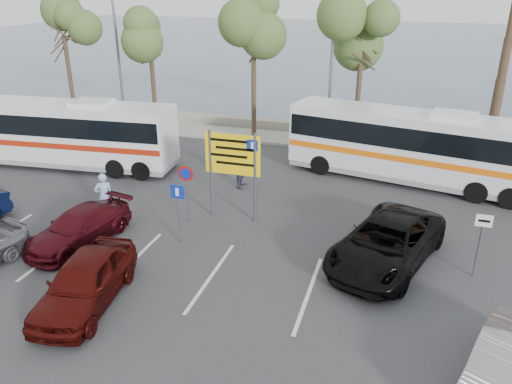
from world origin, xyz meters
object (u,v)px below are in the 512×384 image
(pedestrian_near, at_px, (104,196))
(pedestrian_far, at_px, (244,168))
(car_silver_b, at_px, (507,367))
(street_lamp_left, at_px, (117,54))
(direction_sign, at_px, (233,161))
(suv_black, at_px, (387,243))
(coach_bus_left, at_px, (66,136))
(car_red, at_px, (85,281))
(street_lamp_right, at_px, (331,64))
(coach_bus_right, at_px, (410,149))
(car_maroon, at_px, (79,227))

(pedestrian_near, height_order, pedestrian_far, pedestrian_near)
(pedestrian_near, bearing_deg, pedestrian_far, -168.49)
(car_silver_b, bearing_deg, street_lamp_left, 160.53)
(direction_sign, bearing_deg, pedestrian_far, 101.50)
(suv_black, bearing_deg, car_silver_b, -40.72)
(suv_black, height_order, car_silver_b, suv_black)
(street_lamp_left, height_order, pedestrian_near, street_lamp_left)
(coach_bus_left, relative_size, car_red, 2.56)
(street_lamp_left, relative_size, suv_black, 1.45)
(street_lamp_right, bearing_deg, direction_sign, -100.94)
(coach_bus_right, relative_size, car_maroon, 2.69)
(car_silver_b, bearing_deg, suv_black, 141.89)
(suv_black, distance_m, car_silver_b, 5.83)
(direction_sign, bearing_deg, car_maroon, -143.15)
(car_maroon, xyz_separation_m, suv_black, (10.65, 1.79, 0.15))
(car_maroon, bearing_deg, direction_sign, 48.33)
(coach_bus_right, bearing_deg, coach_bus_left, -170.23)
(street_lamp_right, height_order, pedestrian_near, street_lamp_right)
(direction_sign, bearing_deg, car_red, -108.93)
(street_lamp_left, distance_m, car_maroon, 15.71)
(coach_bus_left, height_order, coach_bus_right, coach_bus_right)
(car_silver_b, bearing_deg, direction_sign, 164.26)
(coach_bus_right, distance_m, car_red, 15.48)
(car_red, bearing_deg, street_lamp_left, 109.62)
(coach_bus_right, height_order, car_maroon, coach_bus_right)
(coach_bus_left, xyz_separation_m, pedestrian_far, (9.36, 0.00, -0.69))
(coach_bus_right, height_order, car_red, coach_bus_right)
(street_lamp_right, bearing_deg, car_silver_b, -67.64)
(street_lamp_left, xyz_separation_m, pedestrian_near, (6.16, -11.83, -3.63))
(car_silver_b, distance_m, pedestrian_far, 13.91)
(street_lamp_left, bearing_deg, suv_black, -35.26)
(street_lamp_left, distance_m, suv_black, 21.17)
(pedestrian_near, bearing_deg, street_lamp_right, -157.57)
(street_lamp_right, relative_size, pedestrian_far, 4.40)
(pedestrian_far, bearing_deg, suv_black, -125.04)
(direction_sign, bearing_deg, coach_bus_right, 43.43)
(car_red, bearing_deg, pedestrian_near, 109.26)
(street_lamp_left, height_order, car_silver_b, street_lamp_left)
(coach_bus_left, height_order, car_red, coach_bus_left)
(coach_bus_right, xyz_separation_m, car_red, (-8.75, -12.74, -0.87))
(coach_bus_right, bearing_deg, street_lamp_left, 166.59)
(car_red, distance_m, pedestrian_far, 10.02)
(coach_bus_right, bearing_deg, direction_sign, -136.57)
(car_maroon, distance_m, pedestrian_near, 2.03)
(street_lamp_left, distance_m, street_lamp_right, 13.00)
(street_lamp_left, xyz_separation_m, car_maroon, (6.35, -13.81, -3.98))
(car_red, distance_m, car_silver_b, 11.26)
(car_maroon, xyz_separation_m, car_silver_b, (13.65, -3.21, 0.05))
(coach_bus_left, height_order, suv_black, coach_bus_left)
(street_lamp_left, bearing_deg, coach_bus_right, -13.41)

